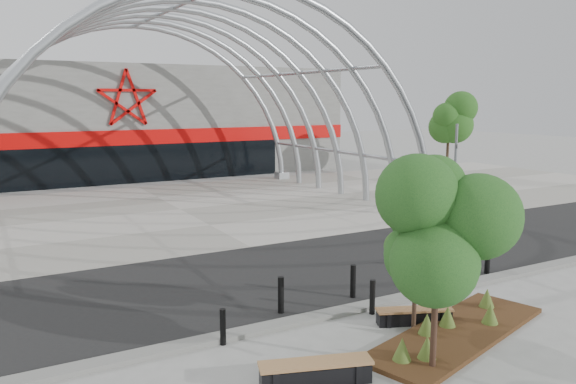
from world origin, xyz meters
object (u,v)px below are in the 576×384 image
object	(u,v)px
street_tree_0	(438,231)
bollard_2	(372,297)
signal_pole	(455,169)
bench_1	(414,316)
street_tree_1	(417,240)
bench_0	(316,373)

from	to	relation	value
street_tree_0	bollard_2	xyz separation A→B (m)	(0.82, 3.14, -2.55)
signal_pole	bench_1	distance (m)	13.83
signal_pole	street_tree_1	world-z (taller)	signal_pole
bench_1	bollard_2	bearing A→B (deg)	116.53
bench_1	bench_0	bearing A→B (deg)	-159.92
street_tree_0	bench_1	bearing A→B (deg)	57.22
signal_pole	bollard_2	distance (m)	13.55
street_tree_0	bench_0	bearing A→B (deg)	163.80
bench_0	bollard_2	xyz separation A→B (m)	(3.26, 2.43, 0.23)
street_tree_1	signal_pole	bearing A→B (deg)	41.09
bollard_2	bench_1	bearing A→B (deg)	-63.47
signal_pole	street_tree_1	size ratio (longest dim) A/B	1.41
signal_pole	bollard_2	xyz separation A→B (m)	(-10.85, -7.90, -1.88)
street_tree_1	bollard_2	distance (m)	2.28
street_tree_0	street_tree_1	distance (m)	2.21
bollard_2	street_tree_1	bearing A→B (deg)	-79.57
signal_pole	street_tree_0	xyz separation A→B (m)	(-11.67, -11.04, 0.66)
street_tree_0	bench_1	size ratio (longest dim) A/B	2.15
signal_pole	bench_1	world-z (taller)	signal_pole
street_tree_0	bench_1	world-z (taller)	street_tree_0
street_tree_1	bollard_2	size ratio (longest dim) A/B	3.42
bench_0	bench_1	distance (m)	4.03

